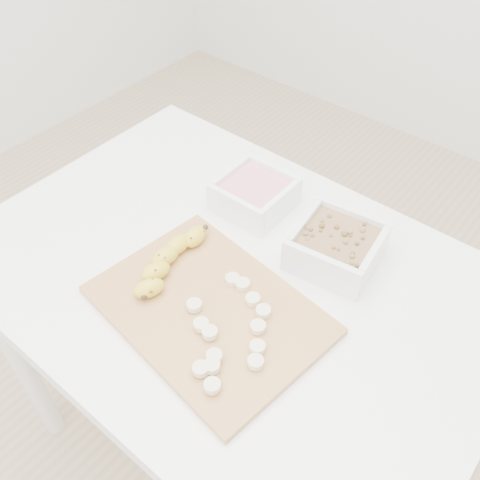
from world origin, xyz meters
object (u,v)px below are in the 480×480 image
Objects in this scene: table at (230,303)px; bowl_yogurt at (255,194)px; bowl_granola at (336,246)px; banana at (169,261)px; cutting_board at (209,310)px.

table is 0.23m from bowl_yogurt.
bowl_granola reaches higher than bowl_yogurt.
bowl_granola is 0.31m from banana.
banana is at bearing -134.17° from bowl_granola.
bowl_granola is at bearing 47.63° from banana.
table is 6.99× the size of bowl_yogurt.
cutting_board is at bearing -70.63° from table.
bowl_granola is 0.44× the size of cutting_board.
cutting_board is (0.03, -0.10, 0.10)m from table.
banana reaches higher than table.
bowl_granola reaches higher than banana.
bowl_granola is 0.27m from cutting_board.
bowl_granola is (0.13, 0.15, 0.13)m from table.
table is 0.24m from bowl_granola.
table is at bearing 109.37° from cutting_board.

